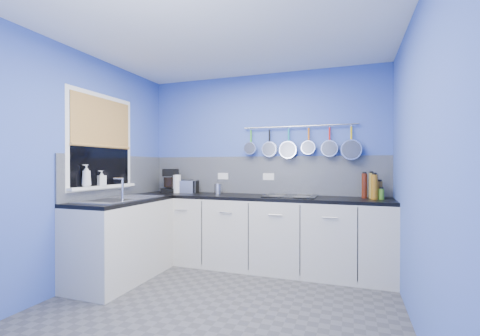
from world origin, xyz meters
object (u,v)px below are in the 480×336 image
Objects in this scene: paper_towel at (177,184)px; soap_bottle_b at (102,178)px; soap_bottle_a at (86,176)px; toaster at (187,187)px; hob at (291,196)px; canister at (218,189)px; coffee_maker at (170,181)px.

soap_bottle_b is at bearing -111.56° from paper_towel.
soap_bottle_a is 0.96× the size of paper_towel.
soap_bottle_a reaches higher than toaster.
soap_bottle_b is (0.00, 0.22, -0.03)m from soap_bottle_a.
paper_towel is 0.40× the size of hob.
soap_bottle_b is 0.65× the size of toaster.
canister reaches higher than hob.
soap_bottle_a is 1.28m from paper_towel.
soap_bottle_b is 0.28× the size of hob.
paper_towel reaches higher than toaster.
soap_bottle_b is 1.19m from toaster.
paper_towel is 1.58m from hob.
coffee_maker reaches higher than toaster.
paper_towel is 0.75× the size of coffee_maker.
paper_towel is at bearing -173.89° from canister.
soap_bottle_b is 1.44m from canister.
paper_towel is 0.59m from canister.
soap_bottle_b is at bearing 90.00° from soap_bottle_a.
paper_towel is at bearing 68.44° from soap_bottle_b.
soap_bottle_a is 1.26m from coffee_maker.
coffee_maker reaches higher than paper_towel.
hob is (1.70, -0.00, -0.16)m from coffee_maker.
soap_bottle_b is 1.28× the size of canister.
paper_towel is at bearing 72.09° from soap_bottle_a.
toaster is at bearing 178.19° from hob.
soap_bottle_a is at bearing -110.89° from coffee_maker.
soap_bottle_b reaches higher than paper_towel.
toaster is 1.98× the size of canister.
soap_bottle_b is 2.22m from hob.
soap_bottle_a is 0.72× the size of coffee_maker.
canister is at bearing 6.11° from paper_towel.
soap_bottle_b is at bearing -152.77° from hob.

